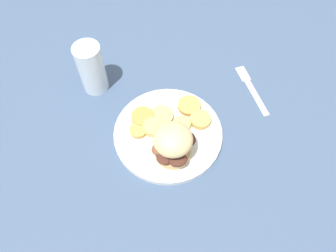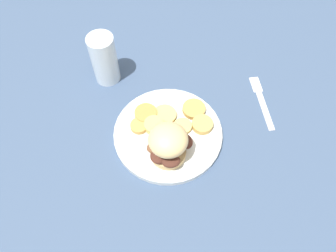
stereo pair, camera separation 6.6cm
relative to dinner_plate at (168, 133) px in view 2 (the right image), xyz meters
The scene contains 12 objects.
ground_plane 0.01m from the dinner_plate, ahead, with size 4.00×4.00×0.00m, color #3D5170.
dinner_plate is the anchor object (origin of this frame).
sandwich 0.08m from the dinner_plate, 139.02° to the right, with size 0.11×0.09×0.09m.
potato_round_0 0.07m from the dinner_plate, 120.44° to the left, with size 0.04×0.04×0.01m, color tan.
potato_round_1 0.04m from the dinner_plate, 110.02° to the left, with size 0.05×0.05×0.02m, color #DBB766.
potato_round_2 0.05m from the dinner_plate, 51.26° to the left, with size 0.06×0.06×0.01m, color #DBB766.
potato_round_3 0.04m from the dinner_plate, 29.61° to the right, with size 0.04×0.04×0.01m, color #DBB766.
potato_round_4 0.07m from the dinner_plate, 89.65° to the left, with size 0.05×0.05×0.01m, color #BC8942.
potato_round_5 0.09m from the dinner_plate, ahead, with size 0.05×0.05×0.01m, color tan.
potato_round_6 0.08m from the dinner_plate, 38.00° to the right, with size 0.05×0.05×0.01m, color tan.
fork 0.25m from the dinner_plate, 26.63° to the right, with size 0.12×0.14×0.00m.
drinking_glass 0.24m from the dinner_plate, 82.74° to the left, with size 0.06×0.06×0.14m.
Camera 2 is at (-0.29, -0.25, 0.67)m, focal length 35.00 mm.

